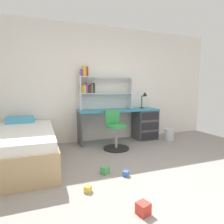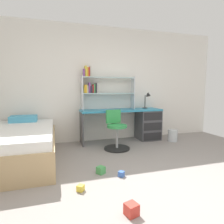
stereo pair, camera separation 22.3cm
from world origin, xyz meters
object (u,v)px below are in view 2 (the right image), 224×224
waste_bin (173,135)px  swivel_chair (116,134)px  toy_block_yellow_1 (81,188)px  toy_block_blue_3 (121,174)px  desk (141,122)px  toy_block_green_2 (101,170)px  bed_platform (18,145)px  toy_block_red_0 (131,209)px  desk_lamp (148,98)px  bookshelf_hutch (100,86)px

waste_bin → swivel_chair: bearing=-173.4°
toy_block_yellow_1 → toy_block_blue_3: bearing=20.4°
desk → toy_block_yellow_1: 2.63m
toy_block_yellow_1 → toy_block_green_2: size_ratio=0.73×
toy_block_green_2 → bed_platform: bearing=145.1°
swivel_chair → toy_block_red_0: size_ratio=6.83×
waste_bin → toy_block_blue_3: 2.25m
desk_lamp → toy_block_yellow_1: 2.94m
toy_block_red_0 → toy_block_green_2: bearing=94.0°
bookshelf_hutch → waste_bin: bearing=-16.7°
toy_block_blue_3 → toy_block_yellow_1: bearing=-159.6°
desk_lamp → swivel_chair: size_ratio=0.49×
toy_block_yellow_1 → toy_block_blue_3: size_ratio=1.03×
bookshelf_hutch → toy_block_yellow_1: 2.55m
toy_block_yellow_1 → toy_block_blue_3: toy_block_yellow_1 is taller
bookshelf_hutch → bed_platform: bearing=-152.2°
bookshelf_hutch → waste_bin: bookshelf_hutch is taller
toy_block_yellow_1 → swivel_chair: bearing=57.5°
desk → bed_platform: (-2.58, -0.72, -0.14)m
toy_block_red_0 → swivel_chair: bearing=76.0°
desk_lamp → toy_block_red_0: desk_lamp is taller
bed_platform → toy_block_green_2: 1.49m
waste_bin → desk: bearing=151.8°
bookshelf_hutch → toy_block_red_0: 2.96m
desk_lamp → swivel_chair: 1.34m
bookshelf_hutch → swivel_chair: (0.17, -0.65, -0.97)m
bookshelf_hutch → desk_lamp: size_ratio=3.21×
waste_bin → toy_block_green_2: bearing=-148.9°
desk_lamp → swivel_chair: desk_lamp is taller
desk_lamp → desk: bearing=-164.4°
desk_lamp → toy_block_yellow_1: desk_lamp is taller
bookshelf_hutch → bed_platform: (-1.62, -0.85, -1.00)m
waste_bin → toy_block_red_0: 2.93m
bed_platform → toy_block_yellow_1: bearing=-55.0°
desk → toy_block_yellow_1: desk is taller
swivel_chair → desk_lamp: bearing=29.9°
waste_bin → toy_block_green_2: size_ratio=2.65×
toy_block_blue_3 → bookshelf_hutch: bearing=85.2°
bookshelf_hutch → toy_block_blue_3: bookshelf_hutch is taller
desk → desk_lamp: (0.20, 0.06, 0.58)m
toy_block_green_2 → toy_block_red_0: bearing=-86.0°
desk → toy_block_green_2: bearing=-131.2°
desk → bed_platform: size_ratio=0.95×
bookshelf_hutch → toy_block_green_2: bookshelf_hutch is taller
swivel_chair → toy_block_red_0: bearing=-104.0°
toy_block_red_0 → desk_lamp: bearing=60.0°
desk_lamp → toy_block_green_2: bearing=-134.1°
toy_block_red_0 → toy_block_green_2: toy_block_red_0 is taller
swivel_chair → bed_platform: (-1.78, -0.20, -0.03)m
desk → desk_lamp: size_ratio=4.90×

